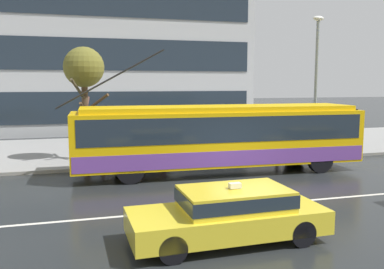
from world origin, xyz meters
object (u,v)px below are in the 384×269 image
(taxi_oncoming_near, at_px, (230,212))
(bus_shelter, at_px, (147,120))
(pedestrian_waiting_by_pole, at_px, (278,123))
(street_lamp, at_px, (316,73))
(pedestrian_walking_past, at_px, (103,127))
(street_tree_bare, at_px, (84,70))
(trolleybus, at_px, (220,136))
(pedestrian_at_shelter, at_px, (138,123))
(pedestrian_approaching_curb, at_px, (164,125))

(taxi_oncoming_near, bearing_deg, bus_shelter, 90.93)
(pedestrian_waiting_by_pole, distance_m, street_lamp, 3.42)
(bus_shelter, distance_m, pedestrian_walking_past, 2.33)
(street_lamp, relative_size, street_tree_bare, 1.32)
(trolleybus, xyz_separation_m, street_lamp, (6.06, 2.62, 2.66))
(bus_shelter, bearing_deg, pedestrian_waiting_by_pole, -16.50)
(pedestrian_at_shelter, bearing_deg, street_lamp, -8.63)
(trolleybus, relative_size, taxi_oncoming_near, 2.67)
(pedestrian_waiting_by_pole, relative_size, street_lamp, 0.29)
(trolleybus, bearing_deg, pedestrian_at_shelter, 125.55)
(pedestrian_at_shelter, bearing_deg, trolleybus, -54.45)
(pedestrian_approaching_curb, height_order, street_lamp, street_lamp)
(bus_shelter, relative_size, pedestrian_waiting_by_pole, 2.09)
(street_lamp, bearing_deg, pedestrian_walking_past, 177.68)
(pedestrian_approaching_curb, bearing_deg, taxi_oncoming_near, -93.49)
(bus_shelter, bearing_deg, pedestrian_walking_past, -159.11)
(pedestrian_at_shelter, height_order, pedestrian_approaching_curb, pedestrian_at_shelter)
(street_lamp, bearing_deg, pedestrian_approaching_curb, 170.63)
(trolleybus, distance_m, pedestrian_at_shelter, 4.88)
(bus_shelter, height_order, pedestrian_approaching_curb, bus_shelter)
(bus_shelter, height_order, street_tree_bare, street_tree_bare)
(pedestrian_at_shelter, relative_size, street_tree_bare, 0.38)
(taxi_oncoming_near, height_order, street_lamp, street_lamp)
(pedestrian_approaching_curb, bearing_deg, pedestrian_at_shelter, 175.85)
(pedestrian_walking_past, height_order, street_lamp, street_lamp)
(taxi_oncoming_near, xyz_separation_m, street_tree_bare, (-3.09, 10.85, 3.60))
(pedestrian_approaching_curb, distance_m, street_lamp, 8.14)
(street_tree_bare, bearing_deg, trolleybus, -34.87)
(pedestrian_approaching_curb, height_order, pedestrian_walking_past, pedestrian_approaching_curb)
(pedestrian_approaching_curb, xyz_separation_m, pedestrian_waiting_by_pole, (5.30, -1.82, 0.11))
(taxi_oncoming_near, xyz_separation_m, pedestrian_at_shelter, (-0.59, 11.10, 1.06))
(bus_shelter, relative_size, pedestrian_approaching_curb, 2.13)
(pedestrian_at_shelter, bearing_deg, taxi_oncoming_near, -86.96)
(bus_shelter, xyz_separation_m, pedestrian_walking_past, (-2.17, -0.83, -0.22))
(pedestrian_waiting_by_pole, bearing_deg, trolleybus, -151.12)
(pedestrian_walking_past, bearing_deg, street_lamp, -2.32)
(pedestrian_approaching_curb, distance_m, street_tree_bare, 4.60)
(pedestrian_walking_past, height_order, pedestrian_waiting_by_pole, pedestrian_waiting_by_pole)
(taxi_oncoming_near, distance_m, street_lamp, 13.27)
(taxi_oncoming_near, relative_size, pedestrian_waiting_by_pole, 2.35)
(pedestrian_at_shelter, distance_m, pedestrian_approaching_curb, 1.27)
(trolleybus, relative_size, street_tree_bare, 2.38)
(taxi_oncoming_near, xyz_separation_m, street_lamp, (8.30, 9.75, 3.49))
(trolleybus, distance_m, pedestrian_walking_past, 5.51)
(trolleybus, relative_size, street_lamp, 1.80)
(pedestrian_walking_past, distance_m, street_lamp, 10.94)
(pedestrian_walking_past, relative_size, street_lamp, 0.28)
(pedestrian_approaching_curb, bearing_deg, bus_shelter, -179.95)
(pedestrian_at_shelter, bearing_deg, street_tree_bare, -174.28)
(bus_shelter, relative_size, pedestrian_at_shelter, 2.06)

